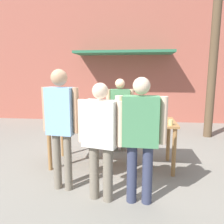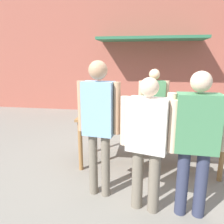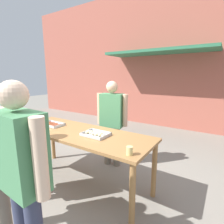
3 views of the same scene
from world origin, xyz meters
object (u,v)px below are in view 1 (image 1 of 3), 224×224
(person_server_behind_table, at_px, (120,109))
(condiment_jar_mustard, at_px, (53,120))
(beer_cup, at_px, (171,122))
(person_customer_holding_hotdog, at_px, (61,119))
(food_tray_sausages, at_px, (79,118))
(condiment_jar_ketchup, at_px, (58,120))
(person_customer_with_cup, at_px, (141,131))
(utility_pole, at_px, (215,39))
(person_customer_waiting_in_line, at_px, (101,133))
(food_tray_buns, at_px, (130,119))

(person_server_behind_table, bearing_deg, condiment_jar_mustard, -145.52)
(beer_cup, xyz_separation_m, person_customer_holding_hotdog, (-1.65, -0.66, 0.16))
(food_tray_sausages, xyz_separation_m, condiment_jar_mustard, (-0.40, -0.29, 0.03))
(condiment_jar_ketchup, bearing_deg, food_tray_sausages, 40.53)
(person_customer_holding_hotdog, xyz_separation_m, person_customer_with_cup, (1.14, -0.22, -0.09))
(person_server_behind_table, relative_size, utility_pole, 0.32)
(condiment_jar_ketchup, height_order, person_customer_holding_hotdog, person_customer_holding_hotdog)
(person_customer_with_cup, relative_size, person_customer_waiting_in_line, 1.05)
(beer_cup, bearing_deg, person_customer_waiting_in_line, -139.96)
(food_tray_sausages, relative_size, person_customer_waiting_in_line, 0.24)
(food_tray_sausages, height_order, utility_pole, utility_pole)
(person_customer_waiting_in_line, distance_m, utility_pole, 4.47)
(person_customer_waiting_in_line, bearing_deg, food_tray_buns, -92.00)
(food_tray_sausages, relative_size, beer_cup, 4.12)
(food_tray_buns, height_order, utility_pole, utility_pole)
(condiment_jar_mustard, height_order, person_server_behind_table, person_server_behind_table)
(beer_cup, relative_size, person_customer_holding_hotdog, 0.05)
(food_tray_buns, bearing_deg, utility_pole, 46.44)
(person_customer_with_cup, bearing_deg, beer_cup, -117.85)
(condiment_jar_ketchup, xyz_separation_m, person_customer_holding_hotdog, (0.30, -0.68, 0.16))
(condiment_jar_mustard, xyz_separation_m, beer_cup, (2.04, 0.01, 0.00))
(food_tray_buns, xyz_separation_m, utility_pole, (2.09, 2.20, 1.69))
(person_server_behind_table, bearing_deg, person_customer_with_cup, -88.09)
(food_tray_sausages, height_order, beer_cup, beer_cup)
(condiment_jar_mustard, height_order, person_customer_with_cup, person_customer_with_cup)
(food_tray_buns, relative_size, beer_cup, 3.83)
(person_customer_waiting_in_line, xyz_separation_m, utility_pole, (2.44, 3.36, 1.64))
(condiment_jar_mustard, xyz_separation_m, person_customer_with_cup, (1.52, -0.88, 0.07))
(condiment_jar_ketchup, bearing_deg, condiment_jar_mustard, -167.09)
(utility_pole, bearing_deg, condiment_jar_mustard, -144.05)
(food_tray_buns, xyz_separation_m, person_customer_holding_hotdog, (-0.96, -0.95, 0.18))
(beer_cup, xyz_separation_m, person_customer_with_cup, (-0.51, -0.88, 0.07))
(person_customer_with_cup, xyz_separation_m, utility_pole, (1.92, 3.37, 1.60))
(person_customer_holding_hotdog, height_order, person_customer_with_cup, person_customer_holding_hotdog)
(condiment_jar_ketchup, relative_size, utility_pole, 0.02)
(food_tray_sausages, distance_m, beer_cup, 1.66)
(food_tray_sausages, relative_size, condiment_jar_mustard, 4.46)
(utility_pole, bearing_deg, beer_cup, -119.42)
(person_customer_waiting_in_line, bearing_deg, utility_pole, -111.36)
(condiment_jar_ketchup, bearing_deg, utility_pole, 36.41)
(condiment_jar_ketchup, relative_size, beer_cup, 0.92)
(person_customer_with_cup, bearing_deg, person_server_behind_table, -75.75)
(condiment_jar_ketchup, xyz_separation_m, person_server_behind_table, (1.02, 1.07, 0.04))
(condiment_jar_mustard, distance_m, person_customer_with_cup, 1.76)
(beer_cup, distance_m, person_customer_holding_hotdog, 1.78)
(person_customer_holding_hotdog, height_order, person_customer_waiting_in_line, person_customer_holding_hotdog)
(food_tray_buns, bearing_deg, condiment_jar_mustard, -167.71)
(food_tray_sausages, xyz_separation_m, food_tray_buns, (0.94, 0.00, 0.01))
(food_tray_buns, bearing_deg, person_customer_holding_hotdog, -135.28)
(condiment_jar_ketchup, distance_m, utility_pole, 4.49)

